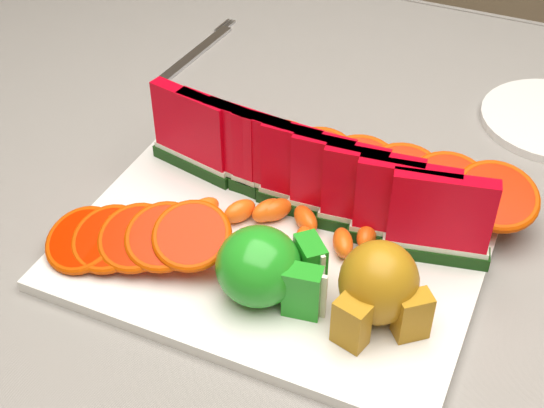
# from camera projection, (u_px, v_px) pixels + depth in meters

# --- Properties ---
(table) EXTENTS (1.40, 0.90, 0.75)m
(table) POSITION_uv_depth(u_px,v_px,m) (366.00, 278.00, 0.88)
(table) COLOR brown
(table) RESTS_ON ground
(tablecloth) EXTENTS (1.53, 1.03, 0.20)m
(tablecloth) POSITION_uv_depth(u_px,v_px,m) (371.00, 238.00, 0.83)
(tablecloth) COLOR gray
(tablecloth) RESTS_ON table
(platter) EXTENTS (0.40, 0.30, 0.01)m
(platter) POSITION_uv_depth(u_px,v_px,m) (276.00, 246.00, 0.76)
(platter) COLOR silver
(platter) RESTS_ON tablecloth
(apple_cluster) EXTENTS (0.12, 0.10, 0.07)m
(apple_cluster) POSITION_uv_depth(u_px,v_px,m) (267.00, 268.00, 0.68)
(apple_cluster) COLOR #397D15
(apple_cluster) RESTS_ON platter
(pear_cluster) EXTENTS (0.09, 0.09, 0.08)m
(pear_cluster) POSITION_uv_depth(u_px,v_px,m) (379.00, 287.00, 0.65)
(pear_cluster) COLOR #AB770A
(pear_cluster) RESTS_ON platter
(fork) EXTENTS (0.03, 0.20, 0.00)m
(fork) POSITION_uv_depth(u_px,v_px,m) (199.00, 50.00, 1.07)
(fork) COLOR silver
(fork) RESTS_ON tablecloth
(watermelon_row) EXTENTS (0.39, 0.07, 0.10)m
(watermelon_row) POSITION_uv_depth(u_px,v_px,m) (307.00, 175.00, 0.76)
(watermelon_row) COLOR #0C4011
(watermelon_row) RESTS_ON platter
(orange_fan_front) EXTENTS (0.20, 0.12, 0.05)m
(orange_fan_front) POSITION_uv_depth(u_px,v_px,m) (136.00, 238.00, 0.72)
(orange_fan_front) COLOR #F12700
(orange_fan_front) RESTS_ON platter
(orange_fan_back) EXTENTS (0.39, 0.12, 0.05)m
(orange_fan_back) POSITION_uv_depth(u_px,v_px,m) (360.00, 167.00, 0.81)
(orange_fan_back) COLOR #F12700
(orange_fan_back) RESTS_ON platter
(tangerine_segments) EXTENTS (0.19, 0.07, 0.02)m
(tangerine_segments) POSITION_uv_depth(u_px,v_px,m) (288.00, 222.00, 0.76)
(tangerine_segments) COLOR #FF4B0F
(tangerine_segments) RESTS_ON platter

